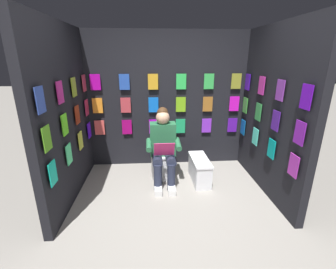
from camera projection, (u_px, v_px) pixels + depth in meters
name	position (u px, v px, depth m)	size (l,w,h in m)	color
ground_plane	(178.00, 235.00, 2.63)	(30.00, 30.00, 0.00)	gray
display_wall_back	(167.00, 101.00, 4.12)	(2.84, 0.14, 2.35)	black
display_wall_left	(272.00, 113.00, 3.26)	(0.14, 1.91, 2.35)	black
display_wall_right	(65.00, 116.00, 3.08)	(0.14, 1.91, 2.35)	black
toilet	(163.00, 157.00, 3.89)	(0.41, 0.56, 0.77)	white
person_reading	(163.00, 147.00, 3.59)	(0.53, 0.69, 1.19)	#286B42
comic_longbox_near	(200.00, 170.00, 3.74)	(0.28, 0.66, 0.39)	silver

